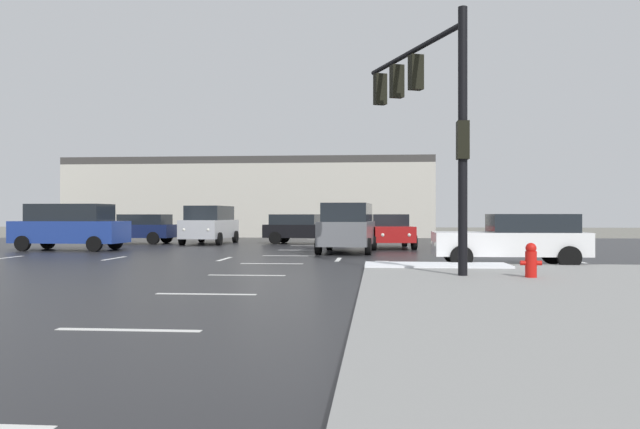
{
  "coord_description": "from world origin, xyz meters",
  "views": [
    {
      "loc": [
        3.34,
        -22.53,
        1.58
      ],
      "look_at": [
        0.75,
        7.0,
        1.59
      ],
      "focal_mm": 36.68,
      "sensor_mm": 36.0,
      "label": 1
    }
  ],
  "objects": [
    {
      "name": "ground_plane",
      "position": [
        0.0,
        0.0,
        0.0
      ],
      "size": [
        120.0,
        120.0,
        0.0
      ],
      "primitive_type": "plane",
      "color": "slate"
    },
    {
      "name": "road_asphalt",
      "position": [
        0.0,
        0.0,
        0.01
      ],
      "size": [
        44.0,
        44.0,
        0.02
      ],
      "primitive_type": "cube",
      "color": "#232326",
      "rests_on": "ground_plane"
    },
    {
      "name": "snow_strip_curbside",
      "position": [
        5.0,
        -4.0,
        0.17
      ],
      "size": [
        4.0,
        1.6,
        0.06
      ],
      "primitive_type": "cube",
      "color": "white",
      "rests_on": "sidewalk_corner"
    },
    {
      "name": "lane_markings",
      "position": [
        1.2,
        -1.38,
        0.02
      ],
      "size": [
        36.15,
        36.15,
        0.01
      ],
      "color": "silver",
      "rests_on": "road_asphalt"
    },
    {
      "name": "traffic_signal_mast",
      "position": [
        4.66,
        -5.18,
        4.52
      ],
      "size": [
        2.34,
        5.4,
        6.36
      ],
      "rotation": [
        0.0,
        0.0,
        1.96
      ],
      "color": "black",
      "rests_on": "sidewalk_corner"
    },
    {
      "name": "fire_hydrant",
      "position": [
        6.86,
        -7.19,
        0.54
      ],
      "size": [
        0.48,
        0.26,
        0.79
      ],
      "color": "red",
      "rests_on": "sidewalk_corner"
    },
    {
      "name": "strip_building_background",
      "position": [
        -5.8,
        25.47,
        2.8
      ],
      "size": [
        26.06,
        8.0,
        5.61
      ],
      "color": "beige",
      "rests_on": "ground_plane"
    },
    {
      "name": "suv_blue",
      "position": [
        -10.1,
        5.05,
        1.09
      ],
      "size": [
        4.92,
        2.37,
        2.03
      ],
      "rotation": [
        0.0,
        0.0,
        3.09
      ],
      "color": "navy",
      "rests_on": "road_asphalt"
    },
    {
      "name": "sedan_red",
      "position": [
        3.92,
        8.35,
        0.85
      ],
      "size": [
        2.37,
        4.66,
        1.58
      ],
      "rotation": [
        0.0,
        0.0,
        -1.47
      ],
      "color": "#B21919",
      "rests_on": "road_asphalt"
    },
    {
      "name": "suv_grey",
      "position": [
        2.12,
        4.45,
        1.09
      ],
      "size": [
        2.41,
        4.93,
        2.03
      ],
      "rotation": [
        0.0,
        0.0,
        1.51
      ],
      "color": "slate",
      "rests_on": "road_asphalt"
    },
    {
      "name": "sedan_navy",
      "position": [
        -9.65,
        11.77,
        0.85
      ],
      "size": [
        4.63,
        2.27,
        1.58
      ],
      "rotation": [
        0.0,
        0.0,
        3.07
      ],
      "color": "#141E47",
      "rests_on": "road_asphalt"
    },
    {
      "name": "sedan_white",
      "position": [
        7.49,
        -2.35,
        0.85
      ],
      "size": [
        4.55,
        2.05,
        1.58
      ],
      "rotation": [
        0.0,
        0.0,
        3.15
      ],
      "color": "white",
      "rests_on": "road_asphalt"
    },
    {
      "name": "suv_silver",
      "position": [
        -5.6,
        11.79,
        1.09
      ],
      "size": [
        2.32,
        4.9,
        2.03
      ],
      "rotation": [
        0.0,
        0.0,
        -1.61
      ],
      "color": "#B7BABF",
      "rests_on": "road_asphalt"
    },
    {
      "name": "sedan_black",
      "position": [
        -0.59,
        12.38,
        0.85
      ],
      "size": [
        4.68,
        2.43,
        1.58
      ],
      "rotation": [
        0.0,
        0.0,
        -0.11
      ],
      "color": "black",
      "rests_on": "road_asphalt"
    }
  ]
}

